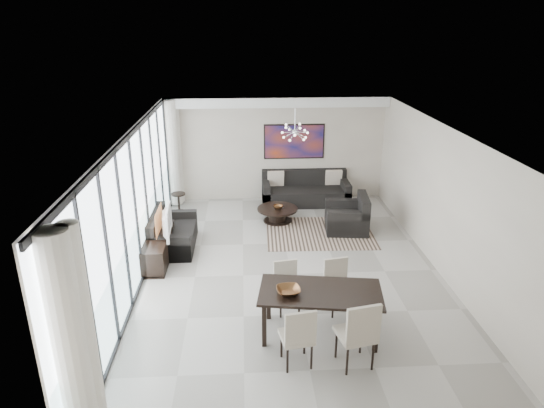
{
  "coord_description": "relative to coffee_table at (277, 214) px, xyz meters",
  "views": [
    {
      "loc": [
        -0.9,
        -8.58,
        4.78
      ],
      "look_at": [
        -0.34,
        0.71,
        1.25
      ],
      "focal_mm": 32.0,
      "sensor_mm": 36.0,
      "label": 1
    }
  ],
  "objects": [
    {
      "name": "room_shell",
      "position": [
        0.54,
        -2.75,
        1.25
      ],
      "size": [
        6.0,
        9.0,
        2.9
      ],
      "color": "#A8A39B",
      "rests_on": "ground"
    },
    {
      "name": "loveseat",
      "position": [
        -2.47,
        -1.34,
        0.07
      ],
      "size": [
        0.91,
        1.62,
        0.81
      ],
      "color": "black",
      "rests_on": "floor"
    },
    {
      "name": "window_wall",
      "position": [
        -2.78,
        -2.75,
        1.27
      ],
      "size": [
        0.37,
        8.95,
        2.9
      ],
      "color": "silver",
      "rests_on": "floor"
    },
    {
      "name": "dining_chair_sw",
      "position": [
        -0.09,
        -5.54,
        0.37
      ],
      "size": [
        0.53,
        0.53,
        1.0
      ],
      "color": "#B8A898",
      "rests_on": "floor"
    },
    {
      "name": "dining_chair_se",
      "position": [
        0.77,
        -5.62,
        0.44
      ],
      "size": [
        0.61,
        0.61,
        1.12
      ],
      "color": "#B8A898",
      "rests_on": "floor"
    },
    {
      "name": "soffit",
      "position": [
        0.08,
        1.55,
        2.57
      ],
      "size": [
        5.98,
        0.4,
        0.26
      ],
      "primitive_type": "cube",
      "color": "white",
      "rests_on": "room_shell"
    },
    {
      "name": "rug",
      "position": [
        0.96,
        -0.78,
        -0.2
      ],
      "size": [
        2.59,
        2.02,
        0.01
      ],
      "primitive_type": "cube",
      "rotation": [
        0.0,
        0.0,
        -0.03
      ],
      "color": "black",
      "rests_on": "floor"
    },
    {
      "name": "painting",
      "position": [
        0.58,
        1.72,
        1.45
      ],
      "size": [
        1.68,
        0.04,
        0.98
      ],
      "primitive_type": "cube",
      "color": "#A23716",
      "rests_on": "room_shell"
    },
    {
      "name": "chandelier",
      "position": [
        0.38,
        -0.25,
        2.15
      ],
      "size": [
        0.66,
        0.66,
        0.71
      ],
      "color": "silver",
      "rests_on": "room_shell"
    },
    {
      "name": "dining_table",
      "position": [
        0.34,
        -4.77,
        0.51
      ],
      "size": [
        2.04,
        1.23,
        0.8
      ],
      "color": "black",
      "rests_on": "floor"
    },
    {
      "name": "dining_chair_ne",
      "position": [
        0.76,
        -4.03,
        0.34
      ],
      "size": [
        0.51,
        0.51,
        0.94
      ],
      "color": "#B8A898",
      "rests_on": "floor"
    },
    {
      "name": "dining_chair_nw",
      "position": [
        -0.12,
        -3.98,
        0.31
      ],
      "size": [
        0.48,
        0.48,
        0.9
      ],
      "color": "#B8A898",
      "rests_on": "floor"
    },
    {
      "name": "side_table",
      "position": [
        -2.57,
        0.82,
        0.14
      ],
      "size": [
        0.37,
        0.37,
        0.52
      ],
      "color": "black",
      "rests_on": "floor"
    },
    {
      "name": "sofa_main",
      "position": [
        0.87,
        1.32,
        0.09
      ],
      "size": [
        2.39,
        0.98,
        0.87
      ],
      "color": "black",
      "rests_on": "floor"
    },
    {
      "name": "tv_console",
      "position": [
        -2.68,
        -1.93,
        0.07
      ],
      "size": [
        0.49,
        1.76,
        0.55
      ],
      "primitive_type": "cube",
      "color": "black",
      "rests_on": "floor"
    },
    {
      "name": "bowl_coffee",
      "position": [
        0.01,
        -0.02,
        0.19
      ],
      "size": [
        0.3,
        0.3,
        0.08
      ],
      "primitive_type": "imported",
      "rotation": [
        0.0,
        0.0,
        -0.23
      ],
      "color": "brown",
      "rests_on": "coffee_table"
    },
    {
      "name": "bowl_dining",
      "position": [
        -0.17,
        -4.8,
        0.65
      ],
      "size": [
        0.41,
        0.41,
        0.09
      ],
      "primitive_type": "imported",
      "rotation": [
        0.0,
        0.0,
        0.1
      ],
      "color": "brown",
      "rests_on": "dining_table"
    },
    {
      "name": "armchair",
      "position": [
        1.67,
        -0.63,
        0.1
      ],
      "size": [
        1.09,
        1.14,
        0.88
      ],
      "color": "black",
      "rests_on": "floor"
    },
    {
      "name": "television",
      "position": [
        -2.52,
        -1.9,
        0.64
      ],
      "size": [
        0.2,
        1.01,
        0.58
      ],
      "primitive_type": "imported",
      "rotation": [
        0.0,
        0.0,
        1.64
      ],
      "color": "gray",
      "rests_on": "tv_console"
    },
    {
      "name": "coffee_table",
      "position": [
        0.0,
        0.0,
        0.0
      ],
      "size": [
        1.02,
        1.02,
        0.36
      ],
      "color": "black",
      "rests_on": "floor"
    }
  ]
}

